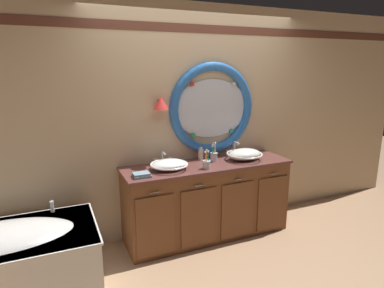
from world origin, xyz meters
The scene contains 12 objects.
ground_plane centered at (0.00, 0.00, 0.00)m, with size 14.00×14.00×0.00m, color tan.
back_wall_assembly centered at (0.01, 0.58, 1.32)m, with size 6.40×0.26×2.60m.
vanity_counter centered at (0.00, 0.27, 0.43)m, with size 1.91×0.59×0.86m.
bathtub centered at (-2.04, -0.01, 0.34)m, with size 1.55×0.86×0.67m.
sink_basin_left centered at (-0.46, 0.25, 0.92)m, with size 0.40×0.40×0.11m.
sink_basin_right centered at (0.46, 0.25, 0.93)m, with size 0.42×0.42×0.13m.
faucet_set_left centered at (-0.46, 0.47, 0.92)m, with size 0.22×0.12×0.15m.
faucet_set_right centered at (0.46, 0.47, 0.93)m, with size 0.23×0.13×0.18m.
toothbrush_holder_left centered at (-0.09, 0.12, 0.92)m, with size 0.09×0.09×0.22m.
toothbrush_holder_right centered at (0.10, 0.32, 0.93)m, with size 0.09×0.09×0.22m.
soap_dispenser centered at (0.00, 0.45, 0.93)m, with size 0.06×0.07×0.16m.
folded_hand_towel centered at (-0.80, 0.13, 0.88)m, with size 0.18×0.13×0.04m.
Camera 1 is at (-1.58, -2.88, 1.93)m, focal length 30.88 mm.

